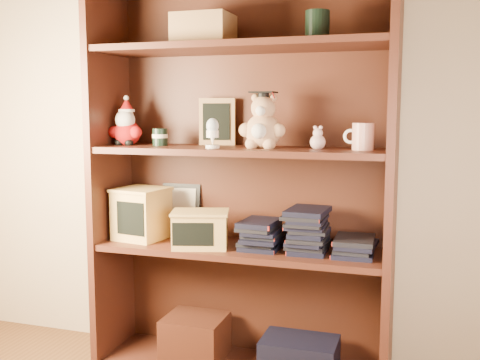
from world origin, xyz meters
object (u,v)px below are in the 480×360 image
(grad_teddy_bear, at_px, (263,126))
(treats_box, at_px, (141,213))
(teacher_mug, at_px, (362,137))
(bookcase, at_px, (243,189))

(grad_teddy_bear, relative_size, treats_box, 0.98)
(grad_teddy_bear, distance_m, teacher_mug, 0.38)
(grad_teddy_bear, bearing_deg, bookcase, 149.49)
(teacher_mug, relative_size, treats_box, 0.49)
(treats_box, bearing_deg, grad_teddy_bear, -0.63)
(bookcase, bearing_deg, treats_box, -173.29)
(bookcase, xyz_separation_m, teacher_mug, (0.48, -0.05, 0.22))
(grad_teddy_bear, height_order, teacher_mug, grad_teddy_bear)
(treats_box, bearing_deg, teacher_mug, 0.06)
(treats_box, bearing_deg, bookcase, 6.71)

